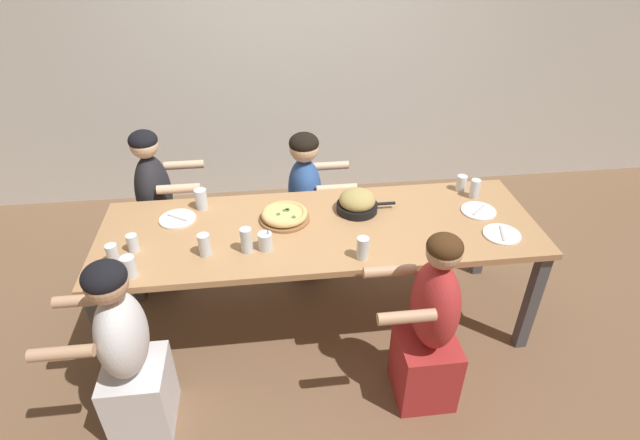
{
  "coord_description": "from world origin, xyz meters",
  "views": [
    {
      "loc": [
        -0.3,
        -2.46,
        2.48
      ],
      "look_at": [
        0.0,
        0.0,
        0.82
      ],
      "focal_mm": 28.0,
      "sensor_mm": 36.0,
      "label": 1
    }
  ],
  "objects_px": {
    "drinking_glass_i": "(363,249)",
    "empty_plate_b": "(479,211)",
    "empty_plate_a": "(502,234)",
    "drinking_glass_a": "(113,256)",
    "drinking_glass_d": "(133,244)",
    "drinking_glass_c": "(205,246)",
    "drinking_glass_b": "(247,241)",
    "cocktail_glass_blue": "(265,242)",
    "diner_far_center": "(306,207)",
    "diner_far_left": "(159,213)",
    "diner_near_midright": "(430,330)",
    "drinking_glass_h": "(129,268)",
    "empty_plate_c": "(178,219)",
    "skillet_bowl": "(357,202)",
    "drinking_glass_f": "(461,183)",
    "pizza_board_main": "(285,215)",
    "drinking_glass_e": "(201,199)",
    "diner_near_left": "(128,357)",
    "drinking_glass_g": "(475,190)"
  },
  "relations": [
    {
      "from": "skillet_bowl",
      "to": "empty_plate_c",
      "type": "bearing_deg",
      "value": 178.58
    },
    {
      "from": "diner_far_center",
      "to": "diner_far_left",
      "type": "xyz_separation_m",
      "value": [
        -1.06,
        0.0,
        0.03
      ]
    },
    {
      "from": "empty_plate_c",
      "to": "drinking_glass_c",
      "type": "xyz_separation_m",
      "value": [
        0.2,
        -0.37,
        0.05
      ]
    },
    {
      "from": "pizza_board_main",
      "to": "diner_near_left",
      "type": "bearing_deg",
      "value": -138.18
    },
    {
      "from": "pizza_board_main",
      "to": "empty_plate_b",
      "type": "xyz_separation_m",
      "value": [
        1.22,
        -0.06,
        -0.02
      ]
    },
    {
      "from": "diner_far_left",
      "to": "pizza_board_main",
      "type": "bearing_deg",
      "value": 58.07
    },
    {
      "from": "pizza_board_main",
      "to": "drinking_glass_e",
      "type": "height_order",
      "value": "drinking_glass_e"
    },
    {
      "from": "empty_plate_c",
      "to": "diner_near_midright",
      "type": "bearing_deg",
      "value": -31.23
    },
    {
      "from": "drinking_glass_d",
      "to": "drinking_glass_i",
      "type": "xyz_separation_m",
      "value": [
        1.26,
        -0.22,
        0.01
      ]
    },
    {
      "from": "empty_plate_a",
      "to": "diner_far_left",
      "type": "height_order",
      "value": "diner_far_left"
    },
    {
      "from": "drinking_glass_a",
      "to": "drinking_glass_d",
      "type": "xyz_separation_m",
      "value": [
        0.08,
        0.11,
        -0.01
      ]
    },
    {
      "from": "empty_plate_c",
      "to": "diner_near_midright",
      "type": "height_order",
      "value": "diner_near_midright"
    },
    {
      "from": "empty_plate_b",
      "to": "diner_far_center",
      "type": "relative_size",
      "value": 0.2
    },
    {
      "from": "drinking_glass_e",
      "to": "diner_near_left",
      "type": "xyz_separation_m",
      "value": [
        -0.33,
        -0.95,
        -0.33
      ]
    },
    {
      "from": "skillet_bowl",
      "to": "empty_plate_a",
      "type": "distance_m",
      "value": 0.88
    },
    {
      "from": "drinking_glass_h",
      "to": "diner_far_center",
      "type": "xyz_separation_m",
      "value": [
        1.01,
        0.99,
        -0.32
      ]
    },
    {
      "from": "skillet_bowl",
      "to": "drinking_glass_f",
      "type": "xyz_separation_m",
      "value": [
        0.74,
        0.17,
        -0.01
      ]
    },
    {
      "from": "empty_plate_a",
      "to": "drinking_glass_c",
      "type": "distance_m",
      "value": 1.72
    },
    {
      "from": "skillet_bowl",
      "to": "drinking_glass_b",
      "type": "bearing_deg",
      "value": -153.46
    },
    {
      "from": "drinking_glass_h",
      "to": "diner_far_center",
      "type": "height_order",
      "value": "diner_far_center"
    },
    {
      "from": "drinking_glass_b",
      "to": "cocktail_glass_blue",
      "type": "bearing_deg",
      "value": 4.45
    },
    {
      "from": "drinking_glass_f",
      "to": "drinking_glass_c",
      "type": "bearing_deg",
      "value": -162.74
    },
    {
      "from": "drinking_glass_d",
      "to": "diner_near_midright",
      "type": "relative_size",
      "value": 0.09
    },
    {
      "from": "drinking_glass_h",
      "to": "pizza_board_main",
      "type": "bearing_deg",
      "value": 27.72
    },
    {
      "from": "empty_plate_a",
      "to": "drinking_glass_b",
      "type": "xyz_separation_m",
      "value": [
        -1.49,
        0.03,
        0.06
      ]
    },
    {
      "from": "empty_plate_c",
      "to": "drinking_glass_b",
      "type": "height_order",
      "value": "drinking_glass_b"
    },
    {
      "from": "drinking_glass_d",
      "to": "diner_near_midright",
      "type": "distance_m",
      "value": 1.7
    },
    {
      "from": "diner_near_left",
      "to": "diner_far_left",
      "type": "distance_m",
      "value": 1.31
    },
    {
      "from": "empty_plate_b",
      "to": "diner_far_left",
      "type": "distance_m",
      "value": 2.2
    },
    {
      "from": "drinking_glass_a",
      "to": "drinking_glass_i",
      "type": "distance_m",
      "value": 1.35
    },
    {
      "from": "skillet_bowl",
      "to": "drinking_glass_e",
      "type": "relative_size",
      "value": 2.82
    },
    {
      "from": "drinking_glass_d",
      "to": "drinking_glass_h",
      "type": "bearing_deg",
      "value": -83.64
    },
    {
      "from": "drinking_glass_a",
      "to": "drinking_glass_c",
      "type": "height_order",
      "value": "drinking_glass_c"
    },
    {
      "from": "cocktail_glass_blue",
      "to": "diner_near_midright",
      "type": "bearing_deg",
      "value": -29.11
    },
    {
      "from": "drinking_glass_g",
      "to": "drinking_glass_a",
      "type": "bearing_deg",
      "value": -168.56
    },
    {
      "from": "empty_plate_a",
      "to": "drinking_glass_i",
      "type": "height_order",
      "value": "drinking_glass_i"
    },
    {
      "from": "pizza_board_main",
      "to": "diner_far_center",
      "type": "relative_size",
      "value": 0.28
    },
    {
      "from": "drinking_glass_b",
      "to": "drinking_glass_h",
      "type": "xyz_separation_m",
      "value": [
        -0.61,
        -0.14,
        -0.01
      ]
    },
    {
      "from": "drinking_glass_i",
      "to": "empty_plate_b",
      "type": "bearing_deg",
      "value": 24.59
    },
    {
      "from": "drinking_glass_b",
      "to": "drinking_glass_i",
      "type": "bearing_deg",
      "value": -12.32
    },
    {
      "from": "skillet_bowl",
      "to": "drinking_glass_g",
      "type": "bearing_deg",
      "value": 5.03
    },
    {
      "from": "diner_near_midright",
      "to": "drinking_glass_a",
      "type": "bearing_deg",
      "value": 75.42
    },
    {
      "from": "cocktail_glass_blue",
      "to": "drinking_glass_d",
      "type": "bearing_deg",
      "value": 174.34
    },
    {
      "from": "drinking_glass_f",
      "to": "diner_near_left",
      "type": "height_order",
      "value": "diner_near_left"
    },
    {
      "from": "diner_far_center",
      "to": "diner_far_left",
      "type": "relative_size",
      "value": 0.94
    },
    {
      "from": "drinking_glass_a",
      "to": "diner_far_left",
      "type": "relative_size",
      "value": 0.11
    },
    {
      "from": "pizza_board_main",
      "to": "drinking_glass_b",
      "type": "xyz_separation_m",
      "value": [
        -0.23,
        -0.29,
        0.04
      ]
    },
    {
      "from": "empty_plate_a",
      "to": "drinking_glass_h",
      "type": "relative_size",
      "value": 1.79
    },
    {
      "from": "empty_plate_c",
      "to": "drinking_glass_e",
      "type": "relative_size",
      "value": 1.67
    },
    {
      "from": "diner_near_left",
      "to": "diner_near_midright",
      "type": "relative_size",
      "value": 0.98
    }
  ]
}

